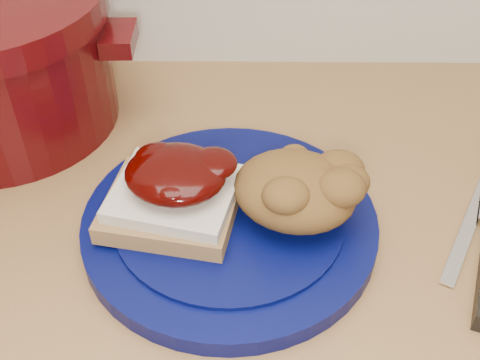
{
  "coord_description": "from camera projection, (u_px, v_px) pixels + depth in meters",
  "views": [
    {
      "loc": [
        0.04,
        1.05,
        1.34
      ],
      "look_at": [
        0.04,
        1.49,
        0.95
      ],
      "focal_mm": 45.0,
      "sensor_mm": 36.0,
      "label": 1
    }
  ],
  "objects": [
    {
      "name": "plate",
      "position": [
        230.0,
        223.0,
        0.6
      ],
      "size": [
        0.36,
        0.36,
        0.02
      ],
      "primitive_type": "cylinder",
      "rotation": [
        0.0,
        0.0,
        -0.29
      ],
      "color": "#04083D",
      "rests_on": "wood_countertop"
    },
    {
      "name": "sandwich",
      "position": [
        174.0,
        191.0,
        0.57
      ],
      "size": [
        0.14,
        0.13,
        0.06
      ],
      "rotation": [
        0.0,
        0.0,
        -0.29
      ],
      "color": "olive",
      "rests_on": "plate"
    },
    {
      "name": "stuffing_mound",
      "position": [
        295.0,
        190.0,
        0.57
      ],
      "size": [
        0.14,
        0.13,
        0.06
      ],
      "primitive_type": "ellipsoid",
      "rotation": [
        0.0,
        0.0,
        -0.29
      ],
      "color": "brown",
      "rests_on": "plate"
    },
    {
      "name": "butter_knife",
      "position": [
        469.0,
        224.0,
        0.61
      ],
      "size": [
        0.1,
        0.16,
        0.0
      ],
      "primitive_type": "cube",
      "rotation": [
        0.0,
        0.0,
        1.07
      ],
      "color": "silver",
      "rests_on": "wood_countertop"
    }
  ]
}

